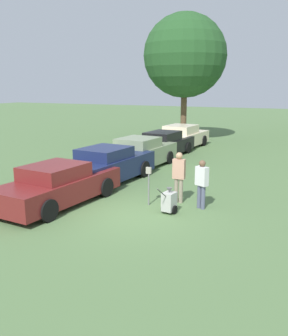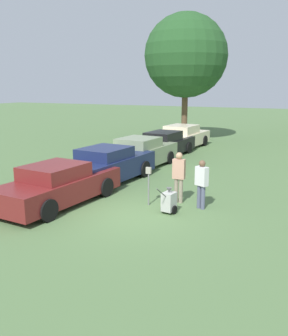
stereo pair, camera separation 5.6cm
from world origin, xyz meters
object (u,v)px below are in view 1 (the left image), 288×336
at_px(parked_car_maroon, 58,185).
at_px(parking_meter, 149,179).
at_px(parked_car_sage, 140,153).
at_px(equipment_cart, 169,201).
at_px(person_supervisor, 202,181).
at_px(person_worker, 179,174).
at_px(parked_car_black, 164,145).
at_px(parked_car_navy, 107,165).
at_px(parked_car_cream, 182,137).

bearing_deg(parked_car_maroon, parking_meter, 27.75).
xyz_separation_m(parked_car_maroon, parking_meter, (2.86, 1.19, 0.25)).
bearing_deg(parked_car_sage, equipment_cart, -51.94).
bearing_deg(parked_car_sage, person_supervisor, -42.17).
distance_m(parked_car_maroon, person_supervisor, 4.87).
xyz_separation_m(parked_car_sage, person_worker, (3.71, -4.69, 0.32)).
xyz_separation_m(parked_car_sage, person_supervisor, (4.61, -4.99, 0.23)).
relative_size(parked_car_sage, person_supervisor, 2.91).
distance_m(parked_car_sage, parked_car_black, 3.29).
height_order(parked_car_navy, parking_meter, parked_car_navy).
relative_size(parked_car_sage, equipment_cart, 4.78).
bearing_deg(parked_car_black, person_supervisor, -55.78).
bearing_deg(parked_car_maroon, parked_car_navy, 95.11).
distance_m(parked_car_maroon, parked_car_cream, 13.06).
height_order(parked_car_black, person_supervisor, person_supervisor).
bearing_deg(equipment_cart, parked_car_cream, 115.69).
relative_size(parked_car_maroon, parked_car_sage, 1.04).
height_order(parked_car_sage, person_worker, person_worker).
bearing_deg(parked_car_maroon, equipment_cart, 15.63).
height_order(parked_car_black, person_worker, person_worker).
height_order(person_supervisor, equipment_cart, person_supervisor).
relative_size(parked_car_navy, person_supervisor, 3.04).
bearing_deg(person_worker, person_supervisor, 158.51).
bearing_deg(parking_meter, parked_car_sage, 118.08).
distance_m(parked_car_navy, person_worker, 4.00).
height_order(parked_car_sage, equipment_cart, parked_car_sage).
distance_m(parked_car_navy, equipment_cart, 4.63).
bearing_deg(person_worker, parked_car_maroon, 23.73).
bearing_deg(parked_car_navy, person_supervisor, -15.81).
relative_size(parked_car_navy, parked_car_black, 0.99).
distance_m(parked_car_navy, person_supervisor, 4.94).
bearing_deg(equipment_cart, person_worker, 103.01).
height_order(parked_car_navy, equipment_cart, parked_car_navy).
relative_size(parked_car_black, parking_meter, 3.82).
relative_size(parked_car_navy, parked_car_cream, 0.99).
height_order(parking_meter, person_supervisor, person_supervisor).
distance_m(parked_car_navy, parked_car_cream, 9.72).
bearing_deg(parked_car_black, parked_car_navy, -84.87).
bearing_deg(parked_car_black, parked_car_cream, 95.12).
xyz_separation_m(parked_car_navy, parked_car_sage, (0.00, 3.23, -0.01)).
distance_m(parked_car_black, parking_meter, 9.12).
distance_m(parked_car_maroon, person_worker, 4.17).
distance_m(parked_car_cream, person_supervisor, 12.38).
bearing_deg(equipment_cart, parked_car_navy, 153.89).
height_order(parked_car_maroon, parking_meter, parked_car_maroon).
distance_m(parked_car_sage, equipment_cart, 6.99).
bearing_deg(person_worker, equipment_cart, 91.36).
height_order(parked_car_cream, person_supervisor, person_supervisor).
distance_m(parked_car_cream, parking_meter, 12.21).
relative_size(parked_car_navy, parked_car_sage, 1.05).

